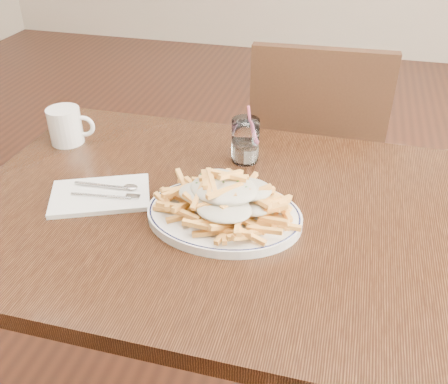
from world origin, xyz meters
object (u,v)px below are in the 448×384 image
(chair_far, at_px, (314,152))
(water_glass, at_px, (245,143))
(table, at_px, (232,235))
(loaded_fries, at_px, (224,194))
(coffee_mug, at_px, (66,126))
(fries_plate, at_px, (224,215))

(chair_far, bearing_deg, water_glass, -106.12)
(table, distance_m, loaded_fries, 0.15)
(coffee_mug, bearing_deg, water_glass, 3.09)
(fries_plate, bearing_deg, coffee_mug, 154.81)
(chair_far, xyz_separation_m, coffee_mug, (-0.63, -0.52, 0.27))
(loaded_fries, distance_m, water_glass, 0.26)
(loaded_fries, height_order, water_glass, water_glass)
(water_glass, bearing_deg, chair_far, 73.88)
(table, bearing_deg, chair_far, 80.02)
(water_glass, xyz_separation_m, coffee_mug, (-0.48, -0.03, -0.00))
(chair_far, bearing_deg, fries_plate, -99.75)
(chair_far, distance_m, coffee_mug, 0.86)
(chair_far, height_order, coffee_mug, chair_far)
(chair_far, xyz_separation_m, water_glass, (-0.14, -0.50, 0.27))
(table, distance_m, coffee_mug, 0.55)
(loaded_fries, distance_m, coffee_mug, 0.55)
(loaded_fries, bearing_deg, water_glass, 92.96)
(table, bearing_deg, fries_plate, -96.33)
(loaded_fries, bearing_deg, table, 83.67)
(chair_far, relative_size, loaded_fries, 2.90)
(chair_far, relative_size, water_glass, 6.12)
(chair_far, xyz_separation_m, fries_plate, (-0.13, -0.76, 0.23))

